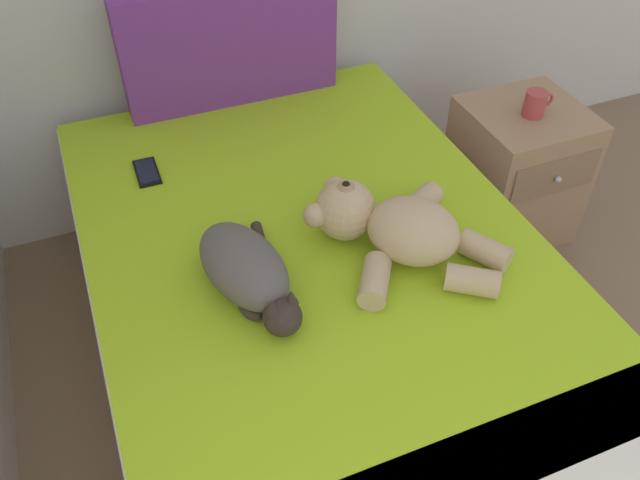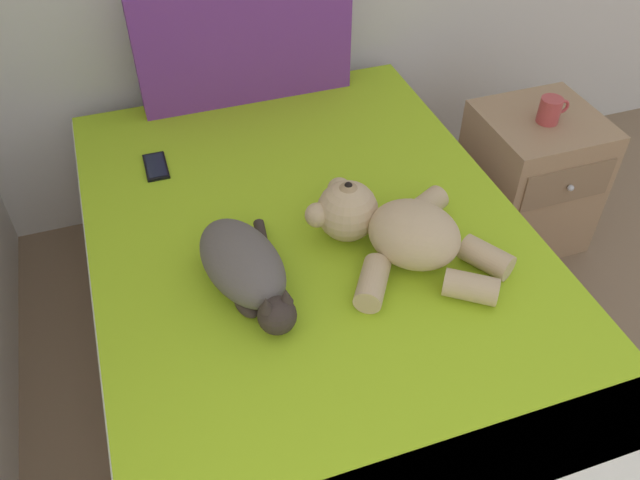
% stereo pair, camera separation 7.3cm
% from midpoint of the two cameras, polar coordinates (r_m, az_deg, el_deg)
% --- Properties ---
extents(bed, '(1.31, 1.96, 0.57)m').
position_cam_midpoint_polar(bed, '(2.07, -1.17, -6.54)').
color(bed, '#9E7A56').
rests_on(bed, ground_plane).
extents(patterned_cushion, '(0.78, 0.13, 0.44)m').
position_cam_midpoint_polar(patterned_cushion, '(2.46, -8.81, 16.64)').
color(patterned_cushion, '#72338C').
rests_on(patterned_cushion, bed).
extents(cat, '(0.26, 0.44, 0.15)m').
position_cam_midpoint_polar(cat, '(1.72, -7.56, -2.69)').
color(cat, '#59514C').
rests_on(cat, bed).
extents(teddy_bear, '(0.51, 0.53, 0.19)m').
position_cam_midpoint_polar(teddy_bear, '(1.82, 5.25, 1.14)').
color(teddy_bear, tan).
rests_on(teddy_bear, bed).
extents(cell_phone, '(0.07, 0.15, 0.01)m').
position_cam_midpoint_polar(cell_phone, '(2.22, -15.80, 5.73)').
color(cell_phone, black).
rests_on(cell_phone, bed).
extents(nightstand, '(0.43, 0.45, 0.56)m').
position_cam_midpoint_polar(nightstand, '(2.73, 15.97, 5.77)').
color(nightstand, '#9E7A56').
rests_on(nightstand, ground_plane).
extents(mug, '(0.12, 0.08, 0.09)m').
position_cam_midpoint_polar(mug, '(2.54, 17.53, 11.30)').
color(mug, '#B23F3F').
rests_on(mug, nightstand).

